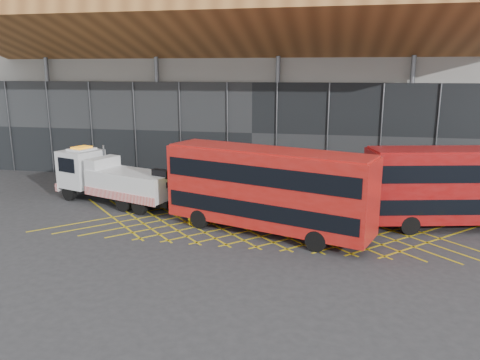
% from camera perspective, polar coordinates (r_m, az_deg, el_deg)
% --- Properties ---
extents(ground_plane, '(120.00, 120.00, 0.00)m').
position_cam_1_polar(ground_plane, '(28.46, -6.56, -5.11)').
color(ground_plane, '#2A2A2D').
extents(road_markings, '(26.36, 7.16, 0.01)m').
position_cam_1_polar(road_markings, '(27.41, 3.09, -5.75)').
color(road_markings, gold).
rests_on(road_markings, ground_plane).
extents(construction_building, '(55.00, 23.97, 18.00)m').
position_cam_1_polar(construction_building, '(44.55, 3.02, 13.27)').
color(construction_building, gray).
rests_on(construction_building, ground_plane).
extents(recovery_truck, '(10.67, 5.49, 3.77)m').
position_cam_1_polar(recovery_truck, '(32.96, -15.38, 0.18)').
color(recovery_truck, black).
rests_on(recovery_truck, ground_plane).
extents(bus_towed, '(11.94, 6.33, 4.77)m').
position_cam_1_polar(bus_towed, '(25.72, 3.29, -0.88)').
color(bus_towed, '#AD140F').
rests_on(bus_towed, ground_plane).
extents(bus_second, '(11.67, 5.14, 4.63)m').
position_cam_1_polar(bus_second, '(29.66, 25.98, -0.47)').
color(bus_second, maroon).
rests_on(bus_second, ground_plane).
extents(worker, '(0.38, 0.56, 1.50)m').
position_cam_1_polar(worker, '(27.85, -6.04, -3.90)').
color(worker, yellow).
rests_on(worker, ground_plane).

